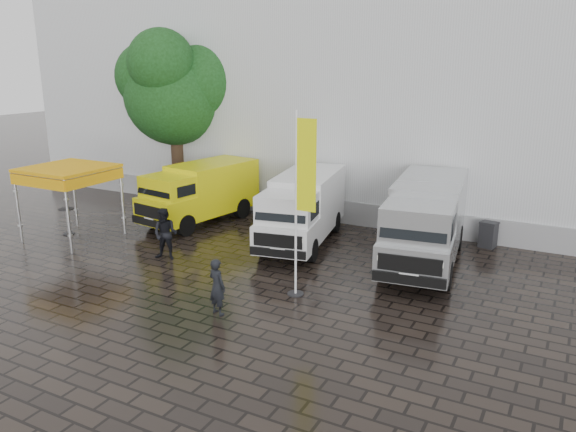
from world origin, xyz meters
name	(u,v)px	position (x,y,z in m)	size (l,w,h in m)	color
ground	(293,295)	(0.00, 0.00, 0.00)	(120.00, 120.00, 0.00)	black
exhibition_hall	(476,78)	(2.00, 16.00, 6.00)	(44.00, 16.00, 12.00)	silver
hall_plinth	(427,223)	(2.00, 7.95, 0.50)	(44.00, 0.15, 1.00)	gray
van_yellow	(200,194)	(-7.23, 5.14, 1.27)	(2.11, 5.49, 2.53)	#D7D10B
van_white	(303,210)	(-2.01, 4.65, 1.31)	(2.01, 6.04, 2.62)	white
van_silver	(426,224)	(2.74, 4.57, 1.43)	(2.20, 6.60, 2.86)	#B6B9BB
canopy_tent	(67,172)	(-10.32, 0.89, 2.69)	(2.93, 2.93, 2.90)	silver
flagpole	(302,195)	(0.22, 0.10, 3.13)	(0.88, 0.50, 5.53)	black
tree	(174,89)	(-10.66, 8.04, 5.52)	(4.80, 4.80, 8.61)	black
cocktail_table	(67,221)	(-10.96, 1.20, 0.54)	(0.60, 0.60, 1.08)	black
wheelie_bin	(488,234)	(4.43, 7.51, 0.49)	(0.60, 0.60, 0.99)	black
person_front	(217,287)	(-1.27, -2.12, 0.81)	(0.59, 0.39, 1.63)	black
person_tent	(165,234)	(-5.48, 0.75, 0.93)	(0.90, 0.70, 1.86)	black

